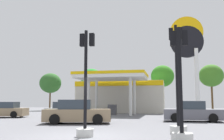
{
  "coord_description": "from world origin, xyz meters",
  "views": [
    {
      "loc": [
        3.52,
        -10.62,
        1.5
      ],
      "look_at": [
        -1.29,
        11.65,
        4.24
      ],
      "focal_mm": 41.29,
      "sensor_mm": 36.0,
      "label": 1
    }
  ],
  "objects_px": {
    "car_1": "(192,112)",
    "car_4": "(77,113)",
    "traffic_signal_1": "(181,107)",
    "tree_3": "(162,76)",
    "tree_4": "(211,76)",
    "traffic_signal_2": "(178,98)",
    "car_3": "(5,110)",
    "traffic_signal_0": "(86,99)",
    "station_pole_sign": "(187,52)",
    "tree_1": "(91,78)",
    "tree_2": "(123,82)",
    "car_5": "(67,111)",
    "tree_0": "(50,83)"
  },
  "relations": [
    {
      "from": "car_1",
      "to": "car_4",
      "type": "relative_size",
      "value": 0.88
    },
    {
      "from": "traffic_signal_1",
      "to": "tree_3",
      "type": "height_order",
      "value": "tree_3"
    },
    {
      "from": "tree_3",
      "to": "tree_4",
      "type": "height_order",
      "value": "tree_3"
    },
    {
      "from": "traffic_signal_2",
      "to": "tree_3",
      "type": "bearing_deg",
      "value": 92.51
    },
    {
      "from": "car_3",
      "to": "traffic_signal_2",
      "type": "bearing_deg",
      "value": -30.26
    },
    {
      "from": "car_3",
      "to": "traffic_signal_0",
      "type": "bearing_deg",
      "value": -43.65
    },
    {
      "from": "car_3",
      "to": "traffic_signal_2",
      "type": "height_order",
      "value": "traffic_signal_2"
    },
    {
      "from": "station_pole_sign",
      "to": "car_4",
      "type": "bearing_deg",
      "value": -121.61
    },
    {
      "from": "tree_1",
      "to": "tree_4",
      "type": "height_order",
      "value": "tree_4"
    },
    {
      "from": "tree_3",
      "to": "tree_4",
      "type": "relative_size",
      "value": 1.04
    },
    {
      "from": "tree_2",
      "to": "car_5",
      "type": "bearing_deg",
      "value": -99.24
    },
    {
      "from": "traffic_signal_2",
      "to": "station_pole_sign",
      "type": "bearing_deg",
      "value": 84.02
    },
    {
      "from": "car_1",
      "to": "car_4",
      "type": "height_order",
      "value": "car_4"
    },
    {
      "from": "car_3",
      "to": "traffic_signal_2",
      "type": "relative_size",
      "value": 0.8
    },
    {
      "from": "traffic_signal_1",
      "to": "tree_4",
      "type": "relative_size",
      "value": 0.65
    },
    {
      "from": "traffic_signal_2",
      "to": "car_4",
      "type": "bearing_deg",
      "value": 147.39
    },
    {
      "from": "tree_3",
      "to": "tree_4",
      "type": "distance_m",
      "value": 6.79
    },
    {
      "from": "station_pole_sign",
      "to": "tree_1",
      "type": "relative_size",
      "value": 1.73
    },
    {
      "from": "car_1",
      "to": "tree_1",
      "type": "distance_m",
      "value": 23.26
    },
    {
      "from": "tree_0",
      "to": "car_4",
      "type": "bearing_deg",
      "value": -60.2
    },
    {
      "from": "traffic_signal_0",
      "to": "tree_2",
      "type": "distance_m",
      "value": 26.73
    },
    {
      "from": "tree_0",
      "to": "tree_1",
      "type": "xyz_separation_m",
      "value": [
        6.94,
        -0.01,
        0.66
      ]
    },
    {
      "from": "tree_1",
      "to": "tree_4",
      "type": "bearing_deg",
      "value": -3.24
    },
    {
      "from": "car_1",
      "to": "tree_1",
      "type": "bearing_deg",
      "value": 125.82
    },
    {
      "from": "traffic_signal_2",
      "to": "tree_4",
      "type": "relative_size",
      "value": 0.79
    },
    {
      "from": "car_4",
      "to": "tree_3",
      "type": "distance_m",
      "value": 23.26
    },
    {
      "from": "car_4",
      "to": "station_pole_sign",
      "type": "bearing_deg",
      "value": 58.39
    },
    {
      "from": "car_1",
      "to": "car_5",
      "type": "bearing_deg",
      "value": 169.78
    },
    {
      "from": "car_4",
      "to": "tree_0",
      "type": "bearing_deg",
      "value": 119.8
    },
    {
      "from": "car_5",
      "to": "tree_3",
      "type": "xyz_separation_m",
      "value": [
        8.18,
        16.9,
        4.51
      ]
    },
    {
      "from": "car_3",
      "to": "tree_4",
      "type": "xyz_separation_m",
      "value": [
        20.66,
        16.21,
        4.32
      ]
    },
    {
      "from": "car_3",
      "to": "traffic_signal_1",
      "type": "height_order",
      "value": "traffic_signal_1"
    },
    {
      "from": "traffic_signal_1",
      "to": "traffic_signal_2",
      "type": "bearing_deg",
      "value": 90.22
    },
    {
      "from": "station_pole_sign",
      "to": "car_5",
      "type": "distance_m",
      "value": 15.28
    },
    {
      "from": "tree_0",
      "to": "station_pole_sign",
      "type": "bearing_deg",
      "value": -21.99
    },
    {
      "from": "traffic_signal_0",
      "to": "traffic_signal_2",
      "type": "distance_m",
      "value": 4.35
    },
    {
      "from": "car_3",
      "to": "traffic_signal_0",
      "type": "distance_m",
      "value": 15.56
    },
    {
      "from": "car_3",
      "to": "tree_0",
      "type": "height_order",
      "value": "tree_0"
    },
    {
      "from": "tree_3",
      "to": "tree_2",
      "type": "bearing_deg",
      "value": -162.72
    },
    {
      "from": "traffic_signal_1",
      "to": "tree_3",
      "type": "xyz_separation_m",
      "value": [
        -1.17,
        29.13,
        3.85
      ]
    },
    {
      "from": "station_pole_sign",
      "to": "tree_2",
      "type": "relative_size",
      "value": 1.86
    },
    {
      "from": "car_4",
      "to": "traffic_signal_0",
      "type": "bearing_deg",
      "value": -67.07
    },
    {
      "from": "car_4",
      "to": "traffic_signal_2",
      "type": "bearing_deg",
      "value": -32.61
    },
    {
      "from": "car_3",
      "to": "traffic_signal_0",
      "type": "xyz_separation_m",
      "value": [
        11.24,
        -10.72,
        0.95
      ]
    },
    {
      "from": "car_1",
      "to": "car_5",
      "type": "distance_m",
      "value": 10.8
    },
    {
      "from": "tree_1",
      "to": "tree_3",
      "type": "distance_m",
      "value": 10.93
    },
    {
      "from": "car_3",
      "to": "traffic_signal_0",
      "type": "relative_size",
      "value": 0.9
    },
    {
      "from": "car_1",
      "to": "traffic_signal_2",
      "type": "distance_m",
      "value": 7.69
    },
    {
      "from": "car_4",
      "to": "traffic_signal_2",
      "type": "height_order",
      "value": "traffic_signal_2"
    },
    {
      "from": "traffic_signal_2",
      "to": "tree_3",
      "type": "relative_size",
      "value": 0.76
    }
  ]
}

